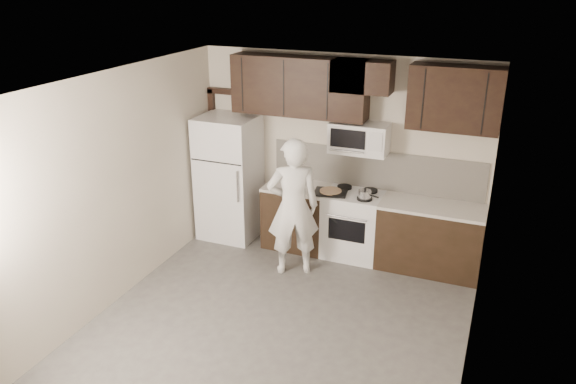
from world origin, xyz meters
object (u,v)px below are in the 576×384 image
Objects in this scene: stove at (353,224)px; refrigerator at (229,178)px; person at (293,207)px; microwave at (359,138)px.

stove is 0.52× the size of refrigerator.
person is at bearing -28.29° from refrigerator.
microwave is 2.00m from refrigerator.
refrigerator is at bearing -174.85° from microwave.
person is (-0.59, -0.84, -0.74)m from microwave.
microwave is (-0.00, 0.12, 1.19)m from stove.
microwave is 0.42× the size of refrigerator.
refrigerator is (-1.85, -0.05, 0.44)m from stove.
person is at bearing -129.33° from stove.
refrigerator is 1.43m from person.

